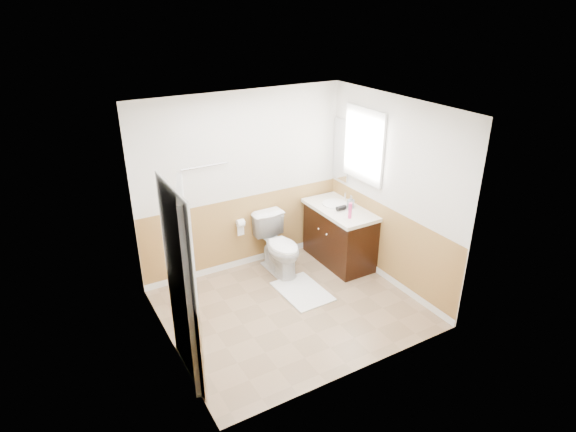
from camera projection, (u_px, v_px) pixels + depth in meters
floor at (291, 308)px, 6.02m from camera, size 3.00×3.00×0.00m
ceiling at (292, 109)px, 4.98m from camera, size 3.00×3.00×0.00m
wall_back at (243, 183)px, 6.53m from camera, size 3.00×0.00×3.00m
wall_front at (361, 268)px, 4.48m from camera, size 3.00×0.00×3.00m
wall_left at (163, 249)px, 4.82m from camera, size 0.00×3.00×3.00m
wall_right at (392, 193)px, 6.18m from camera, size 0.00×3.00×3.00m
wainscot_back at (246, 233)px, 6.83m from camera, size 3.00×0.00×3.00m
wainscot_front at (356, 332)px, 4.80m from camera, size 3.00×0.00×3.00m
wainscot_left at (171, 310)px, 5.14m from camera, size 0.00×2.60×2.60m
wainscot_right at (386, 245)px, 6.49m from camera, size 0.00×2.60×2.60m
toilet at (279, 246)px, 6.67m from camera, size 0.48×0.81×0.82m
bath_mat at (302, 291)px, 6.34m from camera, size 0.57×0.81×0.02m
vanity_cabinet at (340, 236)px, 6.94m from camera, size 0.55×1.10×0.80m
vanity_knob_left at (327, 234)px, 6.67m from camera, size 0.03×0.03×0.03m
vanity_knob_right at (319, 229)px, 6.83m from camera, size 0.03×0.03×0.03m
countertop at (340, 210)px, 6.76m from camera, size 0.60×1.15×0.05m
sink_basin at (335, 204)px, 6.87m from camera, size 0.36×0.36×0.02m
faucet at (345, 197)px, 6.93m from camera, size 0.02×0.02×0.14m
lotion_bottle at (350, 211)px, 6.40m from camera, size 0.05×0.05×0.22m
soap_dispenser at (351, 202)px, 6.73m from camera, size 0.10×0.10×0.18m
hair_dryer_body at (341, 208)px, 6.66m from camera, size 0.14×0.07×0.07m
hair_dryer_handle at (339, 210)px, 6.68m from camera, size 0.03×0.03×0.07m
mirror_panel at (341, 150)px, 6.91m from camera, size 0.02×0.35×0.90m
window_frame at (364, 145)px, 6.42m from camera, size 0.04×0.80×1.00m
window_glass at (365, 145)px, 6.43m from camera, size 0.01×0.70×0.90m
door at (189, 287)px, 4.61m from camera, size 0.29×0.78×2.04m
door_frame at (182, 288)px, 4.57m from camera, size 0.02×0.92×2.10m
door_knob at (185, 276)px, 4.92m from camera, size 0.06×0.06×0.06m
towel_bar at (205, 166)px, 6.09m from camera, size 0.62×0.02×0.02m
tp_holder_bar at (240, 223)px, 6.65m from camera, size 0.14×0.02×0.02m
tp_roll at (240, 223)px, 6.65m from camera, size 0.10×0.11×0.11m
tp_sheet at (241, 230)px, 6.70m from camera, size 0.10×0.01×0.16m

